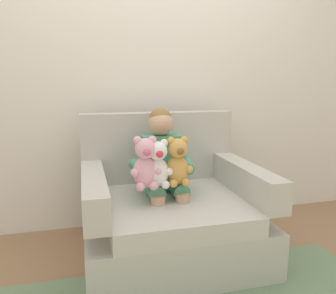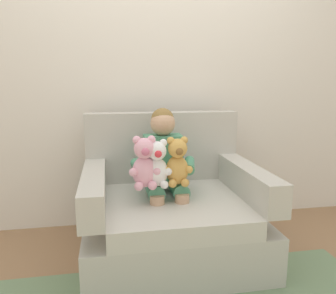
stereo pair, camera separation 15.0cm
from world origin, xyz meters
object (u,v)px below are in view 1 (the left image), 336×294
object	(u,v)px
plush_honey	(178,163)
plush_pink	(145,164)
armchair	(170,213)
plush_white	(158,165)
seated_child	(163,163)

from	to	relation	value
plush_honey	plush_pink	distance (m)	0.21
armchair	plush_white	xyz separation A→B (m)	(-0.12, -0.15, 0.38)
seated_child	plush_pink	distance (m)	0.25
plush_honey	plush_pink	bearing A→B (deg)	-172.90
seated_child	plush_honey	world-z (taller)	seated_child
plush_honey	plush_white	bearing A→B (deg)	-171.79
seated_child	plush_pink	xyz separation A→B (m)	(-0.16, -0.19, 0.05)
armchair	seated_child	size ratio (longest dim) A/B	1.40
plush_pink	plush_white	xyz separation A→B (m)	(0.08, 0.00, -0.01)
armchair	plush_honey	world-z (taller)	armchair
plush_honey	seated_child	bearing A→B (deg)	109.67
seated_child	plush_white	xyz separation A→B (m)	(-0.08, -0.18, 0.04)
seated_child	plush_white	distance (m)	0.20
plush_pink	armchair	bearing A→B (deg)	46.47
seated_child	plush_honey	distance (m)	0.18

